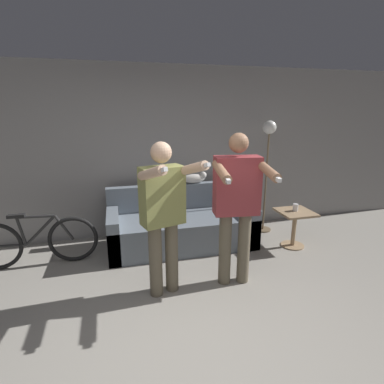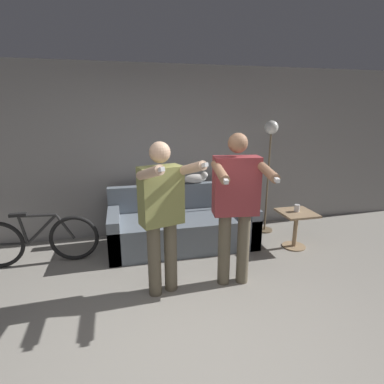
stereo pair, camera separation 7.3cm
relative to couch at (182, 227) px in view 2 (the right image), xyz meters
The scene contains 10 objects.
ground_plane 2.11m from the couch, 99.69° to the right, with size 16.00×16.00×0.00m, color gray.
wall_back 1.24m from the couch, 120.03° to the left, with size 10.00×0.05×2.60m.
couch is the anchor object (origin of this frame).
person_left 1.41m from the couch, 110.63° to the right, with size 0.62×0.75×1.65m.
person_right 1.41m from the couch, 72.40° to the right, with size 0.61×0.72×1.72m.
cat 0.78m from the couch, 49.44° to the left, with size 0.49×0.13×0.17m.
floor_lamp 1.82m from the couch, ahead, with size 0.26×0.26×1.79m.
side_table 1.65m from the couch, 16.48° to the right, with size 0.48×0.48×0.54m.
cup 1.68m from the couch, 15.78° to the right, with size 0.07×0.07×0.10m.
bicycle 1.94m from the couch, behind, with size 1.53×0.07×0.71m.
Camera 2 is at (-0.45, -1.99, 1.95)m, focal length 28.00 mm.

